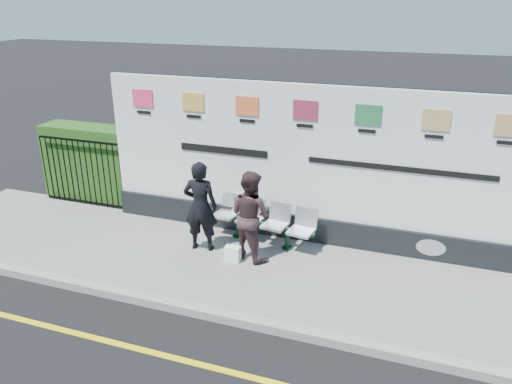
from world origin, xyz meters
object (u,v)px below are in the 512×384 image
bench (262,232)px  woman_right (250,215)px  woman_left (201,206)px  billboard (304,175)px

bench → woman_right: size_ratio=1.24×
woman_left → woman_right: woman_left is taller
woman_left → woman_right: bearing=172.2°
woman_right → bench: bearing=-68.9°
billboard → woman_right: bearing=-123.4°
bench → woman_left: bearing=-140.0°
billboard → bench: billboard is taller
billboard → woman_left: bearing=-147.3°
bench → woman_right: 0.85m
bench → woman_right: woman_right is taller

